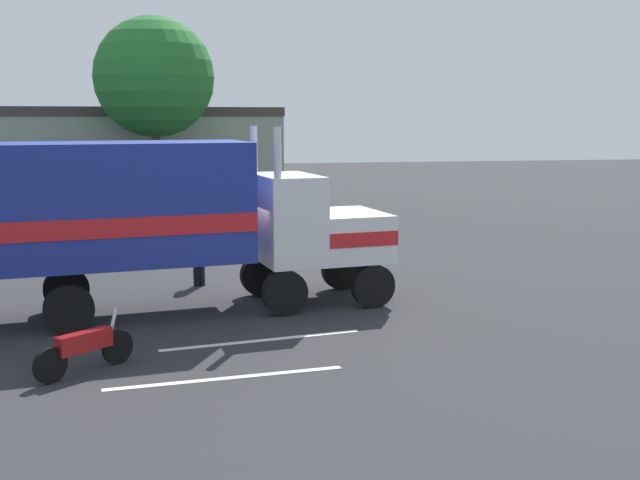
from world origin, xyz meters
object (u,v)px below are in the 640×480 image
Objects in this scene: tree_left at (154,77)px; parked_bus at (65,185)px; motorcycle at (85,348)px; semi_truck at (68,214)px; person_bystander at (198,255)px.

parked_bus is at bearing -111.61° from tree_left.
tree_left is at bearing 68.39° from parked_bus.
motorcycle is 0.17× the size of tree_left.
parked_bus is 17.77m from motorcycle.
motorcycle is (0.69, -3.94, -2.04)m from semi_truck.
semi_truck is at bearing 99.91° from motorcycle.
person_bystander is 0.17× the size of tree_left.
tree_left is (1.61, 22.21, 4.17)m from semi_truck.
person_bystander is 7.66m from motorcycle.
person_bystander is 19.80m from tree_left.
tree_left reaches higher than semi_truck.
semi_truck is 1.28× the size of parked_bus.
semi_truck reaches higher than motorcycle.
motorcycle is (2.49, -17.53, -1.58)m from parked_bus.
parked_bus is 6.67× the size of motorcycle.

